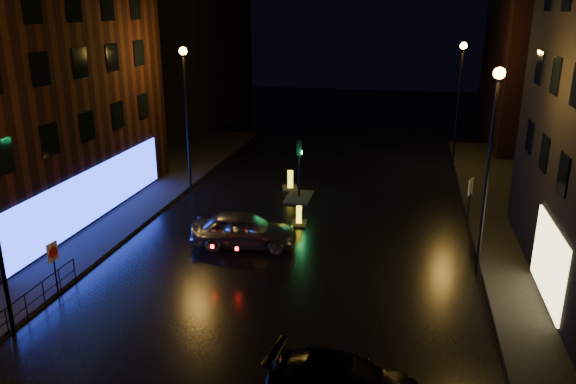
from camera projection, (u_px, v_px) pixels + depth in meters
name	position (u px, v px, depth m)	size (l,w,h in m)	color
ground	(255.00, 330.00, 19.08)	(120.00, 120.00, 0.00)	black
pavement_left	(37.00, 216.00, 29.26)	(12.00, 44.00, 0.15)	black
building_far_left	(187.00, 46.00, 52.57)	(8.00, 16.00, 14.00)	black
building_far_right	(546.00, 67.00, 43.94)	(8.00, 14.00, 12.00)	black
street_lamp_lfar	(186.00, 98.00, 31.89)	(0.44, 0.44, 8.37)	black
street_lamp_rnear	(491.00, 142.00, 21.36)	(0.44, 0.44, 8.37)	black
street_lamp_rfar	(460.00, 87.00, 36.22)	(0.44, 0.44, 8.37)	black
traffic_signal	(299.00, 190.00, 32.16)	(1.40, 2.40, 3.45)	black
guard_railing	(25.00, 301.00, 19.50)	(0.05, 6.04, 1.00)	black
silver_hatchback	(244.00, 230.00, 25.55)	(1.92, 4.77, 1.62)	#969A9D
dark_sedan	(346.00, 381.00, 15.45)	(1.80, 4.42, 1.28)	black
bollard_near	(299.00, 220.00, 28.31)	(0.86, 1.19, 0.98)	black
bollard_far	(290.00, 185.00, 33.81)	(1.23, 1.53, 1.17)	black
road_sign_left	(53.00, 257.00, 20.76)	(0.11, 0.54, 2.22)	black
road_sign_right	(470.00, 191.00, 27.73)	(0.28, 0.56, 2.45)	black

